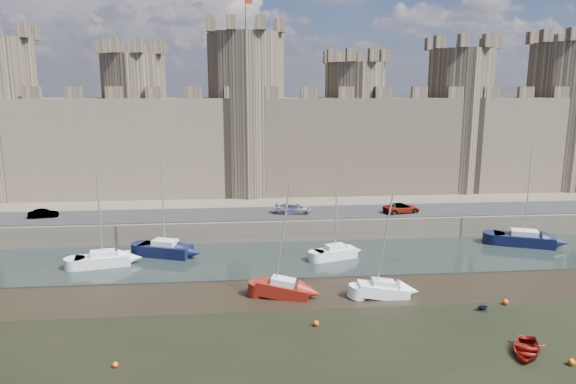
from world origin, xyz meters
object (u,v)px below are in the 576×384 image
at_px(car_3, 402,208).
at_px(car_1, 43,214).
at_px(sailboat_3, 524,239).
at_px(sailboat_5, 383,289).
at_px(sailboat_2, 335,252).
at_px(sailboat_0, 103,259).
at_px(sailboat_4, 283,288).
at_px(car_2, 294,209).
at_px(sailboat_1, 165,249).

bearing_deg(car_3, car_1, 74.92).
height_order(sailboat_3, sailboat_5, sailboat_3).
height_order(car_3, sailboat_2, sailboat_2).
xyz_separation_m(car_1, sailboat_0, (9.64, -11.08, -2.27)).
height_order(car_1, sailboat_4, sailboat_4).
bearing_deg(car_2, sailboat_3, -98.99).
height_order(sailboat_4, sailboat_5, sailboat_4).
bearing_deg(sailboat_5, sailboat_0, 160.75).
height_order(sailboat_0, sailboat_5, sailboat_0).
distance_m(car_2, sailboat_3, 26.97).
height_order(car_1, sailboat_1, sailboat_1).
relative_size(sailboat_3, sailboat_4, 1.06).
bearing_deg(sailboat_5, sailboat_1, 149.85).
height_order(car_3, sailboat_4, sailboat_4).
relative_size(car_3, sailboat_5, 0.48).
relative_size(car_1, car_3, 0.73).
xyz_separation_m(sailboat_4, sailboat_5, (8.64, -0.76, -0.08)).
bearing_deg(sailboat_1, car_3, 33.98).
bearing_deg(sailboat_4, car_3, 64.31).
height_order(sailboat_2, sailboat_3, sailboat_3).
bearing_deg(sailboat_5, car_3, 70.42).
bearing_deg(sailboat_4, sailboat_3, 38.15).
distance_m(car_1, sailboat_4, 34.17).
bearing_deg(car_3, sailboat_5, 145.29).
bearing_deg(sailboat_2, sailboat_4, -141.43).
distance_m(sailboat_3, sailboat_4, 31.30).
bearing_deg(sailboat_4, sailboat_0, 166.98).
relative_size(sailboat_4, sailboat_5, 1.12).
bearing_deg(sailboat_1, sailboat_4, -25.68).
bearing_deg(car_2, sailboat_5, -157.37).
distance_m(sailboat_0, sailboat_5, 28.15).
bearing_deg(car_1, sailboat_4, -138.01).
xyz_separation_m(sailboat_0, sailboat_1, (5.86, 2.61, 0.09)).
relative_size(car_1, sailboat_1, 0.30).
height_order(car_2, sailboat_0, sailboat_0).
distance_m(sailboat_1, sailboat_3, 40.55).
relative_size(sailboat_2, sailboat_5, 1.01).
bearing_deg(sailboat_2, car_3, 25.16).
bearing_deg(sailboat_0, sailboat_3, -7.99).
distance_m(sailboat_1, sailboat_2, 18.25).
relative_size(sailboat_1, sailboat_5, 1.19).
distance_m(sailboat_1, sailboat_4, 16.81).
distance_m(car_1, car_3, 43.72).
bearing_deg(car_3, sailboat_0, 92.61).
relative_size(sailboat_0, sailboat_3, 0.88).
relative_size(sailboat_1, sailboat_4, 1.07).
bearing_deg(car_1, sailboat_2, -119.07).
height_order(sailboat_1, sailboat_2, sailboat_1).
bearing_deg(sailboat_5, sailboat_3, 34.76).
bearing_deg(sailboat_3, sailboat_1, -156.96).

